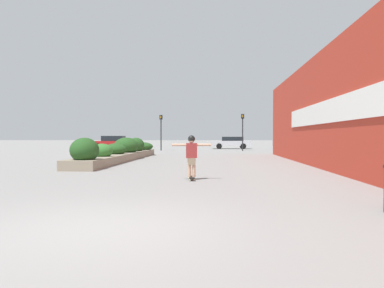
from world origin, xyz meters
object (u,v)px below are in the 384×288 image
car_leftmost (112,142)px  skateboard (192,178)px  skateboarder (192,152)px  traffic_light_left (161,126)px  car_center_right (231,142)px  car_center_left (294,142)px  traffic_light_right (243,126)px

car_leftmost → skateboard: bearing=-159.8°
skateboard → car_leftmost: 32.94m
skateboard → car_leftmost: bearing=101.8°
skateboard → skateboarder: (-0.00, 0.00, 0.82)m
skateboard → traffic_light_left: (-4.85, 25.45, 2.35)m
skateboard → car_center_right: bearing=77.2°
skateboard → traffic_light_left: size_ratio=0.22×
skateboarder → traffic_light_left: 25.95m
car_center_left → car_center_right: bearing=-102.1°
car_leftmost → car_center_right: (13.78, 0.47, -0.03)m
traffic_light_left → car_leftmost: bearing=140.1°
skateboarder → car_leftmost: 32.93m
car_leftmost → traffic_light_right: 15.85m
car_center_right → traffic_light_right: traffic_light_right is taller
skateboard → car_center_right: (2.40, 31.38, 0.67)m
skateboarder → car_center_right: skateboarder is taller
car_leftmost → car_center_right: 13.79m
car_center_left → traffic_light_left: size_ratio=1.24×
car_leftmost → car_center_left: car_center_left is taller
traffic_light_right → skateboarder: bearing=-97.4°
skateboarder → car_center_right: (2.40, 31.38, -0.15)m
car_center_right → traffic_light_right: (0.87, -6.28, 1.71)m
traffic_light_left → traffic_light_right: (8.12, -0.35, 0.03)m
traffic_light_right → car_center_right: bearing=97.9°
car_center_left → car_leftmost: bearing=-92.8°
skateboarder → car_leftmost: car_leftmost is taller
car_leftmost → car_center_left: 20.59m
car_center_left → traffic_light_left: bearing=-72.3°
skateboard → skateboarder: bearing=171.6°
skateboard → car_center_left: car_center_left is taller
car_center_right → skateboarder: bearing=175.6°
traffic_light_left → traffic_light_right: bearing=-2.5°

